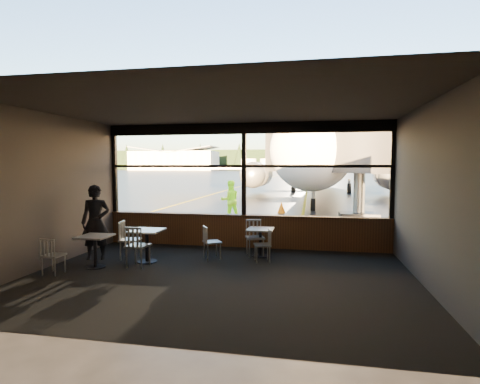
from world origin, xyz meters
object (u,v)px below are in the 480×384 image
(ground_crew, at_px, (230,200))
(airliner, at_px, (321,126))
(chair_near_n, at_px, (255,238))
(cafe_table_near, at_px, (260,243))
(chair_left_s, at_px, (53,256))
(passenger, at_px, (96,222))
(jet_bridge, at_px, (355,160))
(chair_mid_w, at_px, (130,240))
(cone_nose, at_px, (281,207))
(chair_near_w, at_px, (212,242))
(chair_mid_s, at_px, (138,246))
(cafe_table_mid, at_px, (147,246))
(cafe_table_left, at_px, (95,252))
(chair_near_e, at_px, (262,245))

(ground_crew, bearing_deg, airliner, -131.58)
(chair_near_n, height_order, ground_crew, ground_crew)
(cafe_table_near, distance_m, ground_crew, 6.54)
(chair_left_s, xyz_separation_m, passenger, (0.17, 1.35, 0.52))
(jet_bridge, xyz_separation_m, chair_mid_w, (-6.11, -7.40, -2.08))
(jet_bridge, bearing_deg, cone_nose, 142.40)
(jet_bridge, bearing_deg, chair_near_w, -120.57)
(chair_mid_s, relative_size, chair_mid_w, 1.00)
(cafe_table_mid, relative_size, cafe_table_left, 1.07)
(chair_mid_s, bearing_deg, chair_left_s, -145.53)
(chair_mid_s, distance_m, cone_nose, 10.73)
(cafe_table_left, xyz_separation_m, cone_nose, (3.38, 10.69, -0.09))
(jet_bridge, distance_m, chair_near_w, 8.40)
(cafe_table_mid, distance_m, chair_mid_w, 0.56)
(airliner, bearing_deg, jet_bridge, -83.46)
(airliner, height_order, cafe_table_mid, airliner)
(chair_near_e, bearing_deg, chair_near_w, 72.86)
(airliner, relative_size, chair_near_w, 43.98)
(chair_near_w, xyz_separation_m, cone_nose, (0.98, 9.42, -0.14))
(cafe_table_near, xyz_separation_m, cone_nose, (-0.16, 8.94, -0.08))
(airliner, relative_size, cafe_table_mid, 46.48)
(cafe_table_near, bearing_deg, chair_near_w, -157.35)
(jet_bridge, bearing_deg, ground_crew, -176.00)
(cafe_table_near, bearing_deg, cafe_table_mid, -157.60)
(chair_near_w, xyz_separation_m, chair_mid_s, (-1.47, -1.03, 0.06))
(chair_near_e, height_order, chair_mid_w, chair_mid_w)
(chair_near_n, relative_size, passenger, 0.50)
(ground_crew, distance_m, cone_nose, 3.46)
(chair_near_e, bearing_deg, chair_left_s, 97.98)
(cafe_table_mid, xyz_separation_m, cone_nose, (2.44, 10.01, -0.12))
(airliner, xyz_separation_m, chair_mid_w, (-5.16, -23.36, -5.12))
(cafe_table_mid, bearing_deg, chair_mid_s, -92.03)
(chair_mid_s, height_order, ground_crew, ground_crew)
(jet_bridge, height_order, cafe_table_left, jet_bridge)
(jet_bridge, height_order, passenger, jet_bridge)
(cafe_table_near, height_order, passenger, passenger)
(cafe_table_near, bearing_deg, chair_near_n, 163.10)
(chair_mid_w, bearing_deg, cone_nose, 155.03)
(chair_near_n, xyz_separation_m, chair_mid_s, (-2.46, -1.55, 0.02))
(airliner, height_order, ground_crew, airliner)
(cafe_table_near, height_order, cafe_table_mid, cafe_table_mid)
(chair_near_e, bearing_deg, passenger, 81.46)
(chair_near_e, xyz_separation_m, chair_left_s, (-4.23, -1.87, 0.00))
(chair_mid_w, bearing_deg, airliner, 159.35)
(chair_near_e, xyz_separation_m, ground_crew, (-2.24, 6.66, 0.45))
(passenger, bearing_deg, cafe_table_left, -80.01)
(chair_left_s, bearing_deg, chair_near_n, 33.08)
(chair_mid_s, height_order, chair_left_s, chair_mid_s)
(cafe_table_near, height_order, chair_left_s, chair_left_s)
(cafe_table_near, height_order, cafe_table_left, cafe_table_left)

